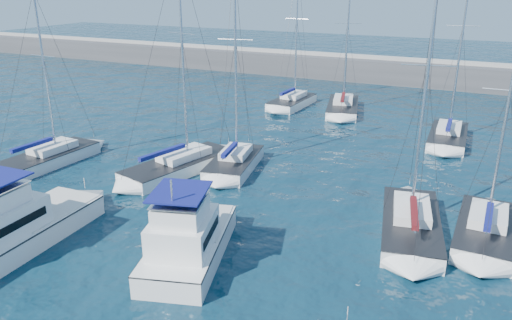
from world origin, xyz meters
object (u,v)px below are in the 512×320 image
at_px(sailboat_back_a, 292,102).
at_px(sailboat_back_b, 343,107).
at_px(sailboat_mid_b, 179,165).
at_px(motor_yacht_stbd_inner, 187,241).
at_px(sailboat_mid_c, 235,162).
at_px(sailboat_back_c, 448,136).
at_px(sailboat_mid_a, 49,158).
at_px(motor_yacht_port_inner, 12,229).
at_px(sailboat_mid_e, 486,231).
at_px(sailboat_mid_d, 411,224).

relative_size(sailboat_back_a, sailboat_back_b, 1.03).
relative_size(sailboat_mid_b, sailboat_back_b, 1.09).
height_order(motor_yacht_stbd_inner, sailboat_mid_c, sailboat_mid_c).
distance_m(sailboat_back_b, sailboat_back_c, 13.14).
xyz_separation_m(sailboat_mid_a, sailboat_back_a, (10.57, 25.41, 0.03)).
bearing_deg(sailboat_back_a, sailboat_mid_c, -77.10).
bearing_deg(motor_yacht_port_inner, sailboat_mid_e, 24.84).
bearing_deg(sailboat_back_c, sailboat_mid_c, -136.83).
xyz_separation_m(motor_yacht_port_inner, sailboat_mid_e, (23.12, 11.83, -0.62)).
height_order(sailboat_mid_b, sailboat_back_a, sailboat_mid_b).
height_order(motor_yacht_stbd_inner, sailboat_mid_a, sailboat_mid_a).
height_order(motor_yacht_stbd_inner, sailboat_back_b, sailboat_back_b).
bearing_deg(sailboat_mid_e, sailboat_back_a, 132.59).
height_order(motor_yacht_port_inner, sailboat_back_b, sailboat_back_b).
bearing_deg(sailboat_back_a, sailboat_mid_a, -108.51).
distance_m(sailboat_mid_a, sailboat_mid_b, 10.60).
height_order(motor_yacht_port_inner, sailboat_mid_e, sailboat_mid_e).
distance_m(sailboat_mid_a, sailboat_back_b, 30.36).
bearing_deg(sailboat_mid_a, sailboat_mid_c, 24.58).
distance_m(sailboat_back_a, sailboat_back_c, 18.42).
distance_m(motor_yacht_stbd_inner, sailboat_mid_c, 13.30).
relative_size(motor_yacht_port_inner, sailboat_back_c, 0.61).
bearing_deg(sailboat_mid_c, sailboat_mid_d, -29.11).
bearing_deg(motor_yacht_stbd_inner, sailboat_back_b, 75.88).
distance_m(sailboat_mid_a, sailboat_back_a, 27.52).
relative_size(motor_yacht_stbd_inner, sailboat_mid_e, 0.65).
bearing_deg(motor_yacht_stbd_inner, sailboat_mid_a, 140.52).
bearing_deg(sailboat_mid_d, sailboat_back_c, 78.84).
height_order(sailboat_mid_a, sailboat_mid_d, sailboat_mid_d).
xyz_separation_m(sailboat_mid_e, sailboat_back_c, (-3.58, 17.60, 0.03)).
bearing_deg(motor_yacht_stbd_inner, sailboat_back_a, 85.90).
bearing_deg(sailboat_mid_d, sailboat_back_b, 103.68).
bearing_deg(motor_yacht_port_inner, sailboat_mid_d, 27.18).
relative_size(motor_yacht_port_inner, sailboat_mid_b, 0.60).
bearing_deg(sailboat_back_b, motor_yacht_stbd_inner, -101.00).
distance_m(sailboat_mid_b, sailboat_back_c, 23.90).
height_order(sailboat_mid_a, sailboat_back_a, sailboat_back_a).
height_order(motor_yacht_stbd_inner, sailboat_mid_e, sailboat_mid_e).
xyz_separation_m(sailboat_back_a, sailboat_back_b, (5.87, 0.12, -0.02)).
relative_size(sailboat_mid_d, sailboat_back_a, 0.99).
xyz_separation_m(motor_yacht_port_inner, sailboat_back_a, (2.26, 35.83, -0.59)).
height_order(motor_yacht_port_inner, sailboat_mid_a, sailboat_mid_a).
bearing_deg(sailboat_mid_c, sailboat_back_b, 72.12).
bearing_deg(sailboat_mid_a, motor_yacht_port_inner, -47.27).
distance_m(motor_yacht_port_inner, sailboat_mid_d, 22.05).
height_order(sailboat_mid_b, sailboat_mid_d, sailboat_mid_b).
height_order(sailboat_mid_b, sailboat_mid_c, sailboat_mid_b).
distance_m(motor_yacht_port_inner, motor_yacht_stbd_inner, 9.70).
relative_size(sailboat_mid_c, sailboat_mid_d, 1.02).
bearing_deg(sailboat_mid_e, sailboat_mid_c, 169.82).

